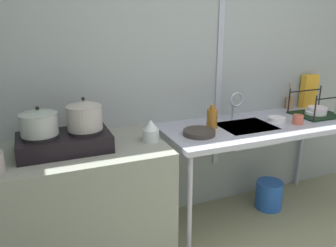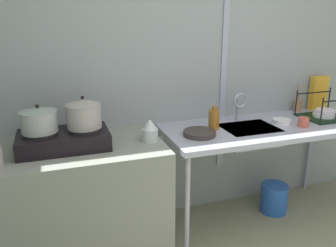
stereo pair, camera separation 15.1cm
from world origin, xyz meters
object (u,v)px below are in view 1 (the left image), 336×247
at_px(pot_on_left_burner, 39,122).
at_px(utensil_jar, 289,103).
at_px(stove, 64,142).
at_px(dish_rack, 316,111).
at_px(bottle_by_sink, 212,118).
at_px(percolator, 151,131).
at_px(frying_pan, 199,132).
at_px(bucket_on_floor, 269,195).
at_px(sink_basin, 246,133).
at_px(faucet, 236,102).
at_px(cup_by_rack, 298,119).
at_px(cereal_box, 309,91).
at_px(small_bowl_on_drainboard, 277,119).
at_px(pot_on_right_burner, 84,115).

xyz_separation_m(pot_on_left_burner, utensil_jar, (2.22, 0.29, -0.15)).
bearing_deg(stove, utensil_jar, 7.82).
distance_m(dish_rack, bottle_by_sink, 1.04).
relative_size(percolator, frying_pan, 0.65).
xyz_separation_m(pot_on_left_burner, bucket_on_floor, (1.87, 0.04, -0.92)).
bearing_deg(pot_on_left_burner, percolator, -3.77).
bearing_deg(sink_basin, faucet, 90.94).
height_order(cup_by_rack, utensil_jar, utensil_jar).
relative_size(cup_by_rack, utensil_jar, 0.35).
distance_m(stove, bottle_by_sink, 1.12).
distance_m(percolator, cereal_box, 1.76).
xyz_separation_m(faucet, frying_pan, (-0.45, -0.21, -0.15)).
distance_m(pot_on_left_burner, bottle_by_sink, 1.26).
height_order(faucet, bucket_on_floor, faucet).
bearing_deg(frying_pan, percolator, 178.37).
height_order(sink_basin, faucet, faucet).
xyz_separation_m(percolator, small_bowl_on_drainboard, (1.13, 0.05, -0.06)).
relative_size(small_bowl_on_drainboard, bottle_by_sink, 0.77).
height_order(sink_basin, frying_pan, frying_pan).
height_order(small_bowl_on_drainboard, utensil_jar, utensil_jar).
xyz_separation_m(percolator, bucket_on_floor, (1.16, 0.08, -0.79)).
relative_size(pot_on_right_burner, percolator, 1.47).
bearing_deg(pot_on_right_burner, cup_by_rack, -4.07).
bearing_deg(pot_on_right_burner, cereal_box, 7.51).
xyz_separation_m(frying_pan, bottle_by_sink, (0.16, 0.10, 0.06)).
relative_size(cup_by_rack, small_bowl_on_drainboard, 0.59).
bearing_deg(percolator, sink_basin, 2.81).
bearing_deg(bucket_on_floor, sink_basin, -172.68).
xyz_separation_m(frying_pan, bucket_on_floor, (0.78, 0.09, -0.73)).
xyz_separation_m(pot_on_right_burner, dish_rack, (2.02, 0.02, -0.19)).
distance_m(cup_by_rack, bottle_by_sink, 0.73).
relative_size(pot_on_right_burner, dish_rack, 0.61).
relative_size(faucet, cup_by_rack, 2.86).
distance_m(pot_on_right_burner, sink_basin, 1.29).
relative_size(small_bowl_on_drainboard, utensil_jar, 0.59).
height_order(frying_pan, cereal_box, cereal_box).
xyz_separation_m(faucet, bucket_on_floor, (0.34, -0.12, -0.87)).
bearing_deg(dish_rack, percolator, -177.51).
relative_size(stove, dish_rack, 1.53).
bearing_deg(dish_rack, pot_on_right_burner, -179.39).
xyz_separation_m(sink_basin, utensil_jar, (0.68, 0.29, 0.12)).
xyz_separation_m(stove, cereal_box, (2.30, 0.29, 0.09)).
relative_size(dish_rack, utensil_jar, 1.53).
bearing_deg(dish_rack, stove, -179.43).
relative_size(pot_on_right_burner, cereal_box, 0.74).
distance_m(pot_on_right_burner, cereal_box, 2.18).
distance_m(percolator, dish_rack, 1.58).
xyz_separation_m(sink_basin, small_bowl_on_drainboard, (0.31, 0.01, 0.08)).
relative_size(sink_basin, frying_pan, 1.78).
height_order(faucet, bottle_by_sink, faucet).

